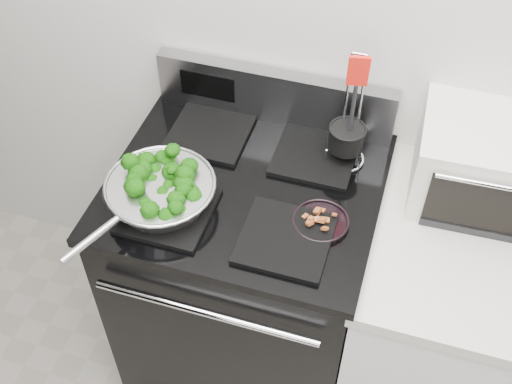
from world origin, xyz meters
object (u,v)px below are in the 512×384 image
at_px(gas_range, 247,275).
at_px(bacon_plate, 321,219).
at_px(skillet, 160,191).
at_px(utensil_holder, 346,143).
at_px(toaster_oven, 495,164).

relative_size(gas_range, bacon_plate, 7.09).
relative_size(skillet, bacon_plate, 2.98).
bearing_deg(utensil_holder, toaster_oven, -9.91).
relative_size(gas_range, utensil_holder, 2.94).
bearing_deg(bacon_plate, utensil_holder, 87.94).
xyz_separation_m(gas_range, skillet, (-0.20, -0.15, 0.51)).
bearing_deg(skillet, bacon_plate, 30.95).
height_order(bacon_plate, toaster_oven, toaster_oven).
distance_m(bacon_plate, toaster_oven, 0.52).
bearing_deg(skillet, utensil_holder, 58.60).
bearing_deg(toaster_oven, utensil_holder, 179.34).
distance_m(gas_range, utensil_holder, 0.62).
bearing_deg(utensil_holder, skillet, -155.55).
bearing_deg(bacon_plate, gas_range, 160.74).
relative_size(bacon_plate, utensil_holder, 0.41).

